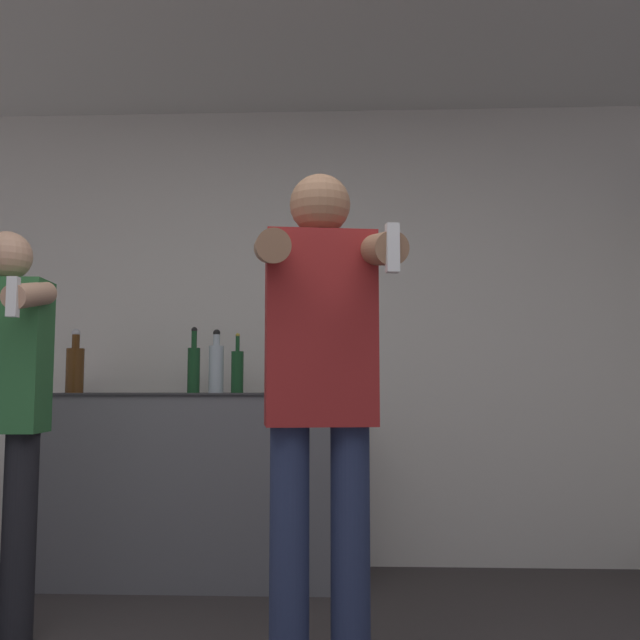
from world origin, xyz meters
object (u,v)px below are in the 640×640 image
Objects in this scene: bottle_short_whiskey at (194,367)px; bottle_amber_bourbon at (237,370)px; bottle_red_label at (286,371)px; person_man_side at (0,400)px; person_woman_foreground at (321,380)px; bottle_dark_rum at (216,367)px; bottle_brown_liquor at (75,367)px.

bottle_amber_bourbon is (0.22, 0.00, -0.02)m from bottle_short_whiskey.
bottle_red_label is 0.18× the size of person_man_side.
person_woman_foreground is 1.06× the size of person_man_side.
person_man_side is at bearing 162.69° from person_woman_foreground.
bottle_brown_liquor is at bearing 180.00° from bottle_dark_rum.
bottle_amber_bourbon is at bearing 0.00° from bottle_dark_rum.
bottle_dark_rum is at bearing 0.00° from bottle_short_whiskey.
bottle_amber_bourbon is at bearing 110.17° from person_woman_foreground.
bottle_brown_liquor is 0.20× the size of person_woman_foreground.
bottle_brown_liquor is at bearing 180.00° from bottle_short_whiskey.
bottle_short_whiskey reaches higher than bottle_amber_bourbon.
bottle_dark_rum is 0.19× the size of person_woman_foreground.
bottle_red_label is 0.47m from bottle_short_whiskey.
bottle_dark_rum is at bearing -180.00° from bottle_amber_bourbon.
person_woman_foreground reaches higher than bottle_short_whiskey.
person_woman_foreground is (0.23, -1.31, -0.06)m from bottle_red_label.
bottle_amber_bourbon is (0.84, 0.00, -0.02)m from bottle_brown_liquor.
bottle_brown_liquor is 0.73m from bottle_dark_rum.
bottle_short_whiskey reaches higher than bottle_brown_liquor.
bottle_red_label is at bearing 0.00° from bottle_dark_rum.
bottle_short_whiskey is 1.04× the size of bottle_dark_rum.
bottle_dark_rum is 1.06× the size of bottle_amber_bourbon.
person_woman_foreground is at bearing -44.69° from bottle_brown_liquor.
bottle_red_label is 0.84× the size of bottle_short_whiskey.
person_woman_foreground is (1.32, -1.31, -0.08)m from bottle_brown_liquor.
bottle_red_label is at bearing 0.00° from bottle_brown_liquor.
bottle_brown_liquor reaches higher than bottle_red_label.
person_woman_foreground is at bearing -17.31° from person_man_side.
bottle_short_whiskey is 1.11× the size of bottle_amber_bourbon.
bottle_amber_bourbon is at bearing 49.97° from person_man_side.
bottle_brown_liquor is at bearing -180.00° from bottle_amber_bourbon.
bottle_dark_rum is (0.73, 0.00, 0.00)m from bottle_brown_liquor.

